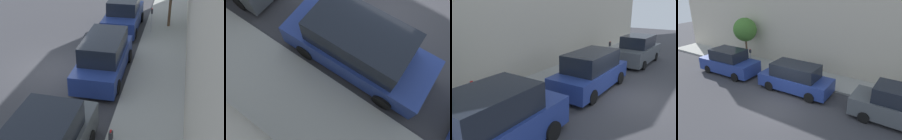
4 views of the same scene
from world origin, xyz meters
The scene contains 3 objects.
ground_plane centered at (0.00, 0.00, 0.00)m, with size 60.00×60.00×0.00m, color #38383D.
sidewalk centered at (4.79, 0.00, 0.07)m, with size 2.59×32.00×0.15m.
parked_minivan_second centered at (2.36, 0.09, 0.92)m, with size 2.02×4.93×1.90m.
Camera 2 is at (5.49, 1.50, 6.94)m, focal length 35.00 mm.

